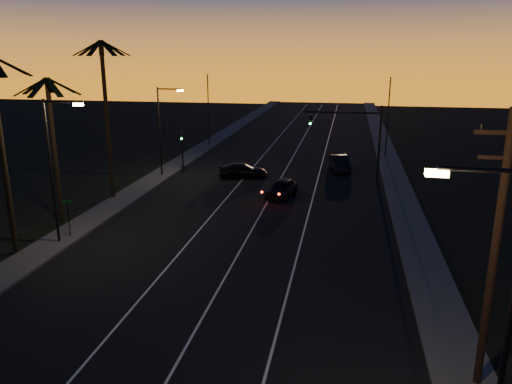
% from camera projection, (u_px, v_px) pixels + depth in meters
% --- Properties ---
extents(road, '(20.00, 170.00, 0.01)m').
position_uv_depth(road, '(259.00, 206.00, 39.01)').
color(road, black).
rests_on(road, ground).
extents(sidewalk_left, '(2.40, 170.00, 0.16)m').
position_uv_depth(sidewalk_left, '(125.00, 198.00, 40.95)').
color(sidewalk_left, '#3C3D3A').
rests_on(sidewalk_left, ground).
extents(sidewalk_right, '(2.40, 170.00, 0.16)m').
position_uv_depth(sidewalk_right, '(407.00, 213.00, 37.03)').
color(sidewalk_right, '#3C3D3A').
rests_on(sidewalk_right, ground).
extents(lane_stripe_left, '(0.12, 160.00, 0.01)m').
position_uv_depth(lane_stripe_left, '(221.00, 204.00, 39.53)').
color(lane_stripe_left, silver).
rests_on(lane_stripe_left, road).
extents(lane_stripe_mid, '(0.12, 160.00, 0.01)m').
position_uv_depth(lane_stripe_mid, '(265.00, 206.00, 38.92)').
color(lane_stripe_mid, silver).
rests_on(lane_stripe_mid, road).
extents(lane_stripe_right, '(0.12, 160.00, 0.01)m').
position_uv_depth(lane_stripe_right, '(310.00, 209.00, 38.31)').
color(lane_stripe_right, silver).
rests_on(lane_stripe_right, road).
extents(palm_near, '(4.25, 4.16, 11.53)m').
position_uv_depth(palm_near, '(0.00, 136.00, 27.94)').
color(palm_near, black).
rests_on(palm_near, ground).
extents(palm_mid, '(4.25, 4.16, 10.03)m').
position_uv_depth(palm_mid, '(53.00, 134.00, 33.95)').
color(palm_mid, black).
rests_on(palm_mid, ground).
extents(palm_far, '(4.25, 4.16, 12.53)m').
position_uv_depth(palm_far, '(106.00, 105.00, 39.09)').
color(palm_far, black).
rests_on(palm_far, ground).
extents(streetlight_left_near, '(2.55, 0.26, 9.00)m').
position_uv_depth(streetlight_left_near, '(55.00, 161.00, 29.98)').
color(streetlight_left_near, black).
rests_on(streetlight_left_near, ground).
extents(streetlight_left_far, '(2.55, 0.26, 8.50)m').
position_uv_depth(streetlight_left_far, '(162.00, 124.00, 47.09)').
color(streetlight_left_far, black).
rests_on(streetlight_left_far, ground).
extents(streetlight_right_near, '(2.55, 0.26, 9.00)m').
position_uv_depth(streetlight_right_near, '(500.00, 303.00, 12.98)').
color(streetlight_right_near, black).
rests_on(streetlight_right_near, ground).
extents(street_sign, '(0.70, 0.06, 2.60)m').
position_uv_depth(street_sign, '(68.00, 214.00, 31.93)').
color(street_sign, black).
rests_on(street_sign, ground).
extents(utility_pole, '(2.20, 0.28, 10.00)m').
position_uv_depth(utility_pole, '(495.00, 248.00, 16.61)').
color(utility_pole, black).
rests_on(utility_pole, ground).
extents(signal_mast, '(7.10, 0.41, 7.00)m').
position_uv_depth(signal_mast, '(354.00, 129.00, 45.93)').
color(signal_mast, black).
rests_on(signal_mast, ground).
extents(signal_post, '(0.28, 0.37, 4.20)m').
position_uv_depth(signal_post, '(182.00, 144.00, 49.34)').
color(signal_post, black).
rests_on(signal_post, ground).
extents(far_pole_left, '(0.14, 0.14, 9.00)m').
position_uv_depth(far_pole_left, '(208.00, 110.00, 63.39)').
color(far_pole_left, black).
rests_on(far_pole_left, ground).
extents(far_pole_right, '(0.14, 0.14, 9.00)m').
position_uv_depth(far_pole_right, '(388.00, 117.00, 56.70)').
color(far_pole_right, black).
rests_on(far_pole_right, ground).
extents(lead_car, '(2.70, 5.01, 1.45)m').
position_uv_depth(lead_car, '(282.00, 188.00, 41.42)').
color(lead_car, black).
rests_on(lead_car, road).
extents(right_car, '(2.45, 4.92, 1.55)m').
position_uv_depth(right_car, '(340.00, 164.00, 50.36)').
color(right_car, black).
rests_on(right_car, road).
extents(cross_car, '(5.03, 3.08, 1.36)m').
position_uv_depth(cross_car, '(243.00, 171.00, 47.80)').
color(cross_car, black).
rests_on(cross_car, road).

